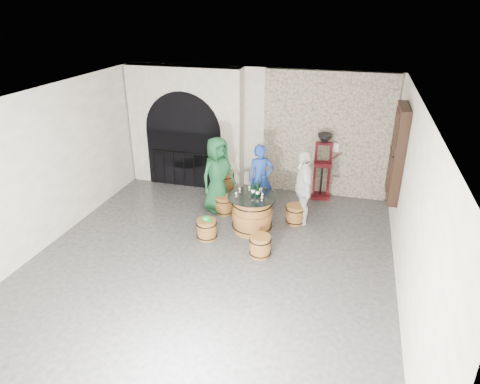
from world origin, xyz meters
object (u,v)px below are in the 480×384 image
(corking_press, at_px, (323,161))
(barrel_stool_near_right, at_px, (260,246))
(barrel_table, at_px, (252,213))
(person_green, at_px, (218,175))
(barrel_stool_right, at_px, (295,214))
(wine_bottle_right, at_px, (259,188))
(wine_bottle_center, at_px, (258,191))
(side_barrel, at_px, (225,183))
(wine_bottle_left, at_px, (253,190))
(barrel_stool_far, at_px, (261,201))
(person_blue, at_px, (261,179))
(person_white, at_px, (303,187))
(barrel_stool_left, at_px, (224,205))
(barrel_stool_near_left, at_px, (207,229))

(corking_press, bearing_deg, barrel_stool_near_right, -115.87)
(barrel_table, xyz_separation_m, person_green, (-1.04, 0.77, 0.51))
(barrel_stool_right, height_order, wine_bottle_right, wine_bottle_right)
(wine_bottle_center, height_order, side_barrel, wine_bottle_center)
(wine_bottle_left, xyz_separation_m, side_barrel, (-1.15, 1.62, -0.65))
(barrel_stool_far, relative_size, wine_bottle_right, 1.38)
(barrel_stool_near_right, relative_size, corking_press, 0.26)
(barrel_stool_far, height_order, barrel_stool_near_right, same)
(person_blue, height_order, wine_bottle_center, person_blue)
(barrel_table, xyz_separation_m, barrel_stool_right, (0.88, 0.58, -0.20))
(wine_bottle_left, bearing_deg, person_white, 31.63)
(wine_bottle_right, height_order, side_barrel, wine_bottle_right)
(barrel_table, relative_size, barrel_stool_left, 2.45)
(barrel_stool_far, distance_m, side_barrel, 1.26)
(barrel_stool_left, relative_size, barrel_stool_right, 1.00)
(barrel_stool_left, bearing_deg, barrel_table, -36.45)
(person_green, bearing_deg, person_white, -58.70)
(barrel_stool_near_left, relative_size, wine_bottle_left, 1.38)
(barrel_stool_right, distance_m, person_blue, 1.19)
(barrel_stool_near_left, xyz_separation_m, person_blue, (0.81, 1.63, 0.61))
(barrel_stool_far, bearing_deg, person_white, -20.08)
(barrel_stool_near_right, distance_m, person_green, 2.37)
(barrel_stool_near_left, relative_size, person_blue, 0.27)
(barrel_stool_far, bearing_deg, wine_bottle_left, -87.20)
(barrel_stool_right, bearing_deg, wine_bottle_left, -148.67)
(barrel_stool_near_left, bearing_deg, wine_bottle_right, 40.09)
(wine_bottle_center, bearing_deg, person_white, 36.83)
(wine_bottle_right, bearing_deg, person_blue, 99.55)
(barrel_stool_right, bearing_deg, corking_press, 74.77)
(wine_bottle_left, bearing_deg, wine_bottle_center, -24.35)
(barrel_stool_near_left, xyz_separation_m, wine_bottle_right, (0.95, 0.80, 0.75))
(person_blue, bearing_deg, barrel_table, -113.14)
(barrel_stool_right, relative_size, wine_bottle_left, 1.38)
(barrel_stool_near_left, relative_size, person_white, 0.26)
(barrel_stool_far, bearing_deg, barrel_stool_near_right, -77.34)
(wine_bottle_right, bearing_deg, barrel_stool_far, 99.19)
(barrel_table, xyz_separation_m, corking_press, (1.30, 2.13, 0.59))
(barrel_stool_near_left, height_order, side_barrel, side_barrel)
(side_barrel, height_order, corking_press, corking_press)
(barrel_stool_right, xyz_separation_m, person_green, (-1.92, 0.19, 0.70))
(barrel_stool_left, bearing_deg, wine_bottle_left, -34.21)
(barrel_stool_near_right, relative_size, person_blue, 0.27)
(person_blue, xyz_separation_m, corking_press, (1.35, 1.12, 0.17))
(barrel_stool_far, distance_m, barrel_stool_near_right, 2.08)
(barrel_stool_near_left, bearing_deg, wine_bottle_center, 32.55)
(barrel_stool_right, bearing_deg, person_blue, 155.37)
(barrel_stool_near_right, xyz_separation_m, wine_bottle_right, (-0.31, 1.15, 0.75))
(barrel_table, relative_size, barrel_stool_near_right, 2.45)
(barrel_table, height_order, barrel_stool_far, barrel_table)
(person_green, bearing_deg, barrel_stool_left, -92.31)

